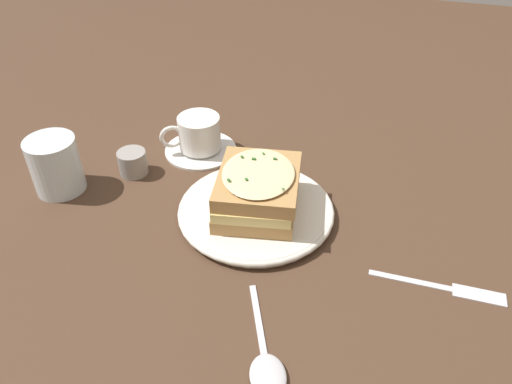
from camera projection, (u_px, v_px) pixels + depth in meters
The scene contains 8 objects.
ground_plane at pixel (233, 222), 0.75m from camera, with size 2.40×2.40×0.00m, color #473021.
dinner_plate at pixel (256, 211), 0.76m from camera, with size 0.24×0.24×0.02m.
sandwich at pixel (257, 190), 0.73m from camera, with size 0.14×0.16×0.07m.
teacup_with_saucer at pixel (199, 137), 0.89m from camera, with size 0.13×0.13×0.07m.
water_glass at pixel (54, 166), 0.79m from camera, with size 0.08×0.08×0.09m, color silver.
fork at pixel (453, 289), 0.65m from camera, with size 0.17×0.02×0.00m.
spoon at pixel (267, 368), 0.55m from camera, with size 0.09×0.16×0.01m.
condiment_pot at pixel (133, 163), 0.84m from camera, with size 0.05×0.05×0.04m, color gray.
Camera 1 is at (-0.19, 0.53, 0.50)m, focal length 35.00 mm.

